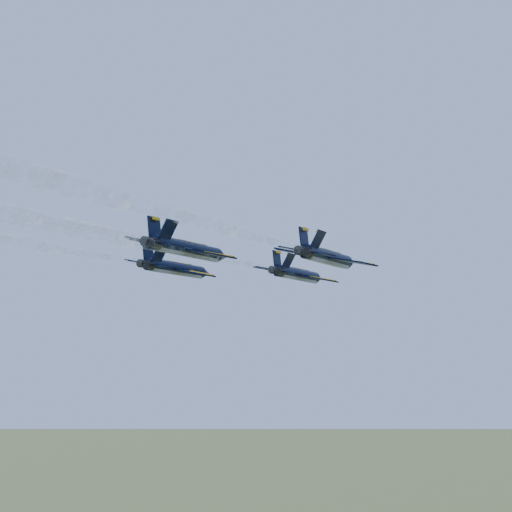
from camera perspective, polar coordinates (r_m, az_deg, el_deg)
The scene contains 6 objects.
jet_lead at distance 100.69m, azimuth 3.08°, elevation -1.36°, with size 11.49×14.98×3.84m.
jet_left at distance 94.52m, azimuth -5.79°, elevation -0.93°, with size 11.49×14.98×3.84m.
jet_right at distance 83.99m, azimuth 5.25°, elevation -0.11°, with size 11.49×14.98×3.84m.
jet_slot at distance 77.91m, azimuth -4.94°, elevation 0.47°, with size 11.49×14.98×3.84m.
smoke_trail_lead at distance 70.55m, azimuth -8.44°, elevation 1.39°, with size 4.25×45.82×1.72m.
smoke_trail_right at distance 53.66m, azimuth -8.68°, elevation 4.23°, with size 4.25×45.82×1.72m.
Camera 1 is at (41.90, -72.71, 87.55)m, focal length 55.00 mm.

